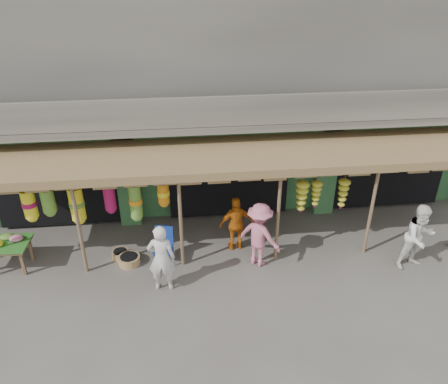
{
  "coord_description": "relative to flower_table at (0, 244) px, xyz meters",
  "views": [
    {
      "loc": [
        -1.45,
        -9.51,
        7.31
      ],
      "look_at": [
        -0.27,
        1.0,
        1.47
      ],
      "focal_mm": 35.0,
      "sensor_mm": 36.0,
      "label": 1
    }
  ],
  "objects": [
    {
      "name": "building",
      "position": [
        6.15,
        4.66,
        2.63
      ],
      "size": [
        16.4,
        6.8,
        7.0
      ],
      "color": "gray",
      "rests_on": "ground"
    },
    {
      "name": "basket_left",
      "position": [
        -0.12,
        0.71,
        -0.64
      ],
      "size": [
        0.48,
        0.48,
        0.19
      ],
      "primitive_type": "cylinder",
      "rotation": [
        0.0,
        0.0,
        -0.05
      ],
      "color": "olive",
      "rests_on": "ground"
    },
    {
      "name": "blue_chair",
      "position": [
        4.17,
        -0.16,
        -0.17
      ],
      "size": [
        0.57,
        0.58,
        1.01
      ],
      "rotation": [
        0.0,
        0.0,
        -0.22
      ],
      "color": "#173798",
      "rests_on": "ground"
    },
    {
      "name": "person_vendor",
      "position": [
        6.15,
        0.16,
        0.07
      ],
      "size": [
        0.98,
        0.5,
        1.61
      ],
      "primitive_type": "imported",
      "rotation": [
        0.0,
        0.0,
        3.25
      ],
      "color": "#C66412",
      "rests_on": "ground"
    },
    {
      "name": "ground",
      "position": [
        6.15,
        -0.21,
        -0.73
      ],
      "size": [
        80.0,
        80.0,
        0.0
      ],
      "primitive_type": "plane",
      "color": "#514C47",
      "rests_on": "ground"
    },
    {
      "name": "basket_mid",
      "position": [
        3.23,
        -0.21,
        -0.62
      ],
      "size": [
        0.72,
        0.72,
        0.22
      ],
      "primitive_type": "cylinder",
      "rotation": [
        0.0,
        0.0,
        0.28
      ],
      "color": "#A37E49",
      "rests_on": "ground"
    },
    {
      "name": "basket_right",
      "position": [
        2.97,
        0.08,
        -0.63
      ],
      "size": [
        0.58,
        0.58,
        0.21
      ],
      "primitive_type": "cylinder",
      "rotation": [
        0.0,
        0.0,
        0.33
      ],
      "color": "olive",
      "rests_on": "ground"
    },
    {
      "name": "flower_table",
      "position": [
        0.0,
        0.0,
        0.0
      ],
      "size": [
        1.56,
        0.97,
        0.91
      ],
      "rotation": [
        0.0,
        0.0,
        -0.05
      ],
      "color": "brown",
      "rests_on": "ground"
    },
    {
      "name": "person_shopper",
      "position": [
        6.65,
        -0.57,
        0.17
      ],
      "size": [
        1.32,
        1.27,
        1.81
      ],
      "primitive_type": "imported",
      "rotation": [
        0.0,
        0.0,
        2.43
      ],
      "color": "#C76982",
      "rests_on": "ground"
    },
    {
      "name": "awning",
      "position": [
        5.97,
        0.59,
        1.84
      ],
      "size": [
        14.0,
        2.7,
        2.79
      ],
      "color": "brown",
      "rests_on": "ground"
    },
    {
      "name": "person_front",
      "position": [
        4.15,
        -1.28,
        0.17
      ],
      "size": [
        0.71,
        0.51,
        1.81
      ],
      "primitive_type": "imported",
      "rotation": [
        0.0,
        0.0,
        3.03
      ],
      "color": "silver",
      "rests_on": "ground"
    },
    {
      "name": "person_right",
      "position": [
        10.68,
        -1.14,
        0.18
      ],
      "size": [
        1.02,
        0.87,
        1.83
      ],
      "primitive_type": "imported",
      "rotation": [
        0.0,
        0.0,
        0.22
      ],
      "color": "white",
      "rests_on": "ground"
    }
  ]
}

